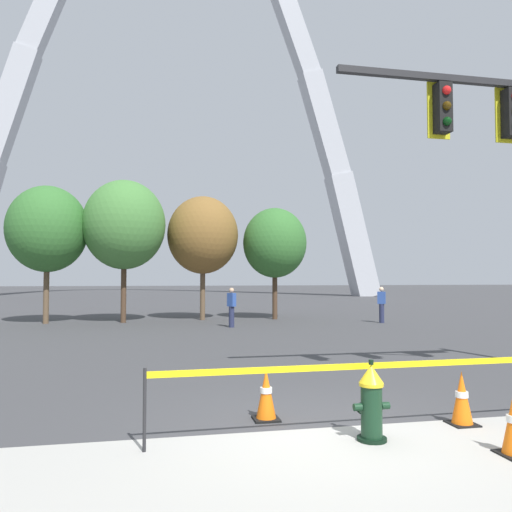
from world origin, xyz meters
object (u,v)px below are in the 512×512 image
Objects in this scene: monument_arch at (177,100)px; pedestrian_walking_left at (382,304)px; traffic_cone_curb_edge at (462,398)px; traffic_cone_by_hydrant at (266,394)px; pedestrian_standing_center at (232,307)px; fire_hydrant at (371,403)px.

pedestrian_walking_left is at bearing -75.82° from monument_arch.
pedestrian_walking_left is (7.76, -30.69, -19.49)m from monument_arch.
traffic_cone_by_hydrant is at bearing 163.04° from traffic_cone_curb_edge.
traffic_cone_by_hydrant is at bearing -96.65° from pedestrian_standing_center.
pedestrian_standing_center is at bearing -88.31° from monument_arch.
fire_hydrant is 1.36× the size of traffic_cone_by_hydrant.
traffic_cone_curb_edge is 0.02× the size of monument_arch.
monument_arch is 37.18m from pedestrian_walking_left.
fire_hydrant is 14.30m from pedestrian_standing_center.
traffic_cone_by_hydrant and traffic_cone_curb_edge have the same top height.
fire_hydrant reaches higher than traffic_cone_by_hydrant.
traffic_cone_by_hydrant is at bearing 132.73° from fire_hydrant.
fire_hydrant is 1.36× the size of traffic_cone_curb_edge.
monument_arch is at bearing 90.58° from fire_hydrant.
monument_arch reaches higher than pedestrian_standing_center.
fire_hydrant is 49.76m from monument_arch.
traffic_cone_curb_edge is at bearing 14.05° from fire_hydrant.
traffic_cone_curb_edge is 15.68m from pedestrian_walking_left.
monument_arch reaches higher than traffic_cone_curb_edge.
pedestrian_standing_center reaches higher than traffic_cone_by_hydrant.
pedestrian_standing_center is (0.93, -31.34, -19.49)m from monument_arch.
traffic_cone_by_hydrant is at bearing -121.25° from pedestrian_walking_left.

